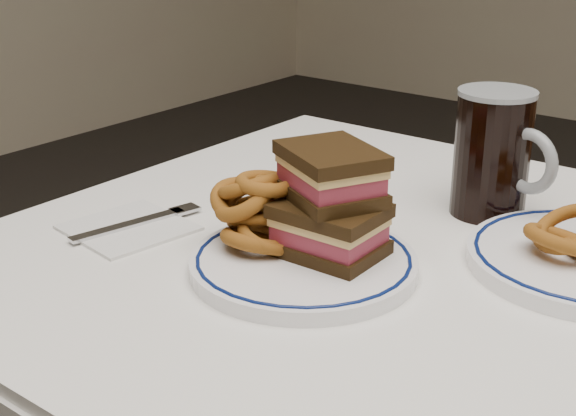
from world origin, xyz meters
The scene contains 8 objects.
dining_table centered at (0.00, 0.00, 0.64)m, with size 1.27×0.87×0.75m.
main_plate centered at (-0.23, -0.10, 0.76)m, with size 0.25×0.25×0.02m.
reuben_sandwich centered at (-0.22, -0.07, 0.82)m, with size 0.14×0.13×0.12m.
onion_rings_main centered at (-0.30, -0.10, 0.81)m, with size 0.12×0.12×0.10m.
ketchup_ramekin centered at (-0.25, 0.00, 0.78)m, with size 0.05×0.05×0.03m.
beer_mug centered at (-0.15, 0.18, 0.83)m, with size 0.14×0.10×0.16m.
onion_rings_far centered at (0.00, 0.09, 0.79)m, with size 0.12×0.11×0.07m.
napkin_fork centered at (-0.47, -0.14, 0.75)m, with size 0.15×0.18×0.01m.
Camera 1 is at (0.24, -0.73, 1.14)m, focal length 50.00 mm.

